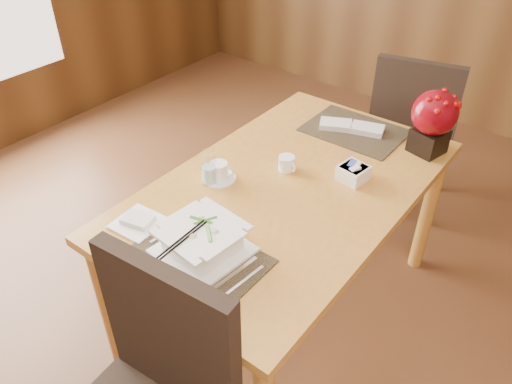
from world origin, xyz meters
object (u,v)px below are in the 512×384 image
Objects in this scene: coffee_cup at (219,172)px; creamer_jug at (287,163)px; dining_table at (288,203)px; soup_setting at (202,241)px; berry_decor at (434,119)px; sugar_caddy at (353,173)px; far_chair at (411,128)px; water_glass at (209,168)px; bread_plate at (138,223)px.

coffee_cup is 0.29m from creamer_jug.
dining_table is at bearing 30.04° from coffee_cup.
soup_setting reaches higher than coffee_cup.
berry_decor is (0.59, 0.73, 0.13)m from coffee_cup.
sugar_caddy is 0.44m from berry_decor.
far_chair is (0.09, 1.61, -0.25)m from soup_setting.
far_chair reaches higher than soup_setting.
berry_decor is (0.15, 0.40, 0.13)m from sugar_caddy.
far_chair is (0.34, 1.24, -0.23)m from coffee_cup.
soup_setting is at bearing -107.52° from berry_decor.
coffee_cup reaches higher than dining_table.
dining_table is 0.36m from water_glass.
sugar_caddy is 0.65× the size of bread_plate.
soup_setting is 0.41m from water_glass.
water_glass reaches higher than soup_setting.
water_glass is 0.33m from creamer_jug.
berry_decor is at bearing 70.57° from creamer_jug.
coffee_cup is at bearing 72.44° from water_glass.
bread_plate is at bearing -167.52° from soup_setting.
sugar_caddy is at bearing 83.12° from far_chair.
creamer_jug is (-0.07, 0.59, -0.02)m from soup_setting.
coffee_cup reaches higher than bread_plate.
water_glass is 0.89× the size of bread_plate.
soup_setting reaches higher than sugar_caddy.
water_glass is 0.36m from bread_plate.
berry_decor is 1.77× the size of bread_plate.
far_chair is (0.35, 1.28, -0.27)m from water_glass.
coffee_cup is 0.84× the size of bread_plate.
berry_decor is at bearing 60.61° from bread_plate.
water_glass is 1.66× the size of creamer_jug.
bread_plate is (-0.63, -1.13, -0.16)m from berry_decor.
creamer_jug is at bearing 130.28° from dining_table.
bread_plate is at bearing -89.61° from creamer_jug.
coffee_cup is (-0.24, 0.37, -0.02)m from soup_setting.
sugar_caddy is at bearing 80.71° from soup_setting.
creamer_jug is at bearing 70.39° from bread_plate.
berry_decor reaches higher than coffee_cup.
sugar_caddy is at bearing 45.38° from dining_table.
far_chair is at bearing 96.20° from sugar_caddy.
water_glass is 0.15× the size of far_chair.
far_chair reaches higher than coffee_cup.
dining_table is 14.08× the size of sugar_caddy.
far_chair is at bearing 74.80° from coffee_cup.
soup_setting is at bearing -63.63° from creamer_jug.
creamer_jug is 1.05m from far_chair.
bread_plate is 1.69m from far_chair.
creamer_jug is at bearing 102.37° from soup_setting.
berry_decor reaches higher than creamer_jug.
dining_table is at bearing 61.56° from bread_plate.
creamer_jug is at bearing -157.73° from sugar_caddy.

